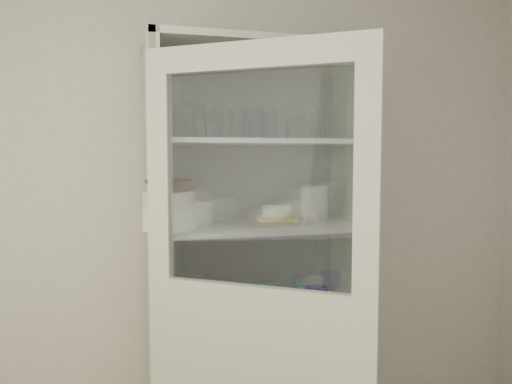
{
  "coord_description": "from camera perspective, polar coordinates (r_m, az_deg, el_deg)",
  "views": [
    {
      "loc": [
        -0.42,
        -0.98,
        1.59
      ],
      "look_at": [
        0.2,
        1.27,
        1.41
      ],
      "focal_mm": 35.0,
      "sensor_mm": 36.0,
      "label": 1
    }
  ],
  "objects": [
    {
      "name": "plate_stack_front",
      "position": [
        2.23,
        -9.87,
        -2.98
      ],
      "size": [
        0.24,
        0.24,
        0.1
      ],
      "primitive_type": "cylinder",
      "color": "white",
      "rests_on": "shelf_plates"
    },
    {
      "name": "tumbler_10",
      "position": [
        2.35,
        -0.7,
        7.75
      ],
      "size": [
        0.08,
        0.08,
        0.14
      ],
      "primitive_type": "cylinder",
      "rotation": [
        0.0,
        0.0,
        -0.06
      ],
      "color": "silver",
      "rests_on": "shelf_glass"
    },
    {
      "name": "pantry_cabinet",
      "position": [
        2.48,
        -0.39,
        -10.88
      ],
      "size": [
        1.0,
        0.45,
        2.1
      ],
      "color": "beige",
      "rests_on": "floor"
    },
    {
      "name": "wall_back",
      "position": [
        2.53,
        -5.73,
        -2.32
      ],
      "size": [
        3.6,
        0.02,
        2.6
      ],
      "primitive_type": "cube",
      "color": "beige",
      "rests_on": "ground"
    },
    {
      "name": "tumbler_1",
      "position": [
        2.13,
        -6.46,
        7.89
      ],
      "size": [
        0.08,
        0.08,
        0.13
      ],
      "primitive_type": "cylinder",
      "rotation": [
        0.0,
        0.0,
        -0.27
      ],
      "color": "silver",
      "rests_on": "shelf_glass"
    },
    {
      "name": "yellow_trivet",
      "position": [
        2.39,
        2.36,
        -3.0
      ],
      "size": [
        0.22,
        0.22,
        0.01
      ],
      "primitive_type": "cube",
      "rotation": [
        0.0,
        0.0,
        -0.22
      ],
      "color": "gold",
      "rests_on": "glass_platter"
    },
    {
      "name": "plate_stack_back",
      "position": [
        2.42,
        -7.46,
        -2.24
      ],
      "size": [
        0.22,
        0.22,
        0.11
      ],
      "primitive_type": "cylinder",
      "color": "white",
      "rests_on": "shelf_plates"
    },
    {
      "name": "tumbler_9",
      "position": [
        2.34,
        -0.52,
        7.67
      ],
      "size": [
        0.09,
        0.09,
        0.13
      ],
      "primitive_type": "cylinder",
      "rotation": [
        0.0,
        0.0,
        -0.43
      ],
      "color": "silver",
      "rests_on": "shelf_glass"
    },
    {
      "name": "white_ramekin",
      "position": [
        2.39,
        2.37,
        -2.12
      ],
      "size": [
        0.17,
        0.17,
        0.06
      ],
      "primitive_type": "cylinder",
      "rotation": [
        0.0,
        0.0,
        -0.2
      ],
      "color": "white",
      "rests_on": "yellow_trivet"
    },
    {
      "name": "tumbler_0",
      "position": [
        2.13,
        -7.75,
        8.03
      ],
      "size": [
        0.09,
        0.09,
        0.14
      ],
      "primitive_type": "cylinder",
      "rotation": [
        0.0,
        0.0,
        0.42
      ],
      "color": "silver",
      "rests_on": "shelf_glass"
    },
    {
      "name": "goblet_0",
      "position": [
        2.39,
        -4.56,
        7.87
      ],
      "size": [
        0.07,
        0.07,
        0.16
      ],
      "primitive_type": null,
      "color": "silver",
      "rests_on": "shelf_glass"
    },
    {
      "name": "tumbler_5",
      "position": [
        2.28,
        4.38,
        7.93
      ],
      "size": [
        0.1,
        0.1,
        0.15
      ],
      "primitive_type": "cylinder",
      "rotation": [
        0.0,
        0.0,
        0.36
      ],
      "color": "silver",
      "rests_on": "shelf_glass"
    },
    {
      "name": "tumbler_11",
      "position": [
        2.35,
        1.26,
        7.8
      ],
      "size": [
        0.09,
        0.09,
        0.15
      ],
      "primitive_type": "cylinder",
      "rotation": [
        0.0,
        0.0,
        0.34
      ],
      "color": "silver",
      "rests_on": "shelf_glass"
    },
    {
      "name": "tumbler_7",
      "position": [
        2.26,
        -10.1,
        7.92
      ],
      "size": [
        0.08,
        0.08,
        0.15
      ],
      "primitive_type": "cylinder",
      "rotation": [
        0.0,
        0.0,
        0.06
      ],
      "color": "silver",
      "rests_on": "shelf_glass"
    },
    {
      "name": "tumbler_6",
      "position": [
        2.32,
        7.09,
        7.76
      ],
      "size": [
        0.08,
        0.08,
        0.14
      ],
      "primitive_type": "cylinder",
      "rotation": [
        0.0,
        0.0,
        -0.07
      ],
      "color": "silver",
      "rests_on": "shelf_glass"
    },
    {
      "name": "tumbler_3",
      "position": [
        2.18,
        -0.17,
        8.0
      ],
      "size": [
        0.08,
        0.08,
        0.14
      ],
      "primitive_type": "cylinder",
      "rotation": [
        0.0,
        0.0,
        -0.1
      ],
      "color": "silver",
      "rests_on": "shelf_glass"
    },
    {
      "name": "mug_white",
      "position": [
        2.38,
        5.07,
        -12.37
      ],
      "size": [
        0.11,
        0.11,
        0.09
      ],
      "primitive_type": "imported",
      "rotation": [
        0.0,
        0.0,
        0.11
      ],
      "color": "white",
      "rests_on": "shelf_mugs"
    },
    {
      "name": "mug_teal",
      "position": [
        2.57,
        5.52,
        -11.12
      ],
      "size": [
        0.13,
        0.13,
        0.09
      ],
      "primitive_type": "imported",
      "rotation": [
        0.0,
        0.0,
        -0.39
      ],
      "color": "teal",
      "rests_on": "shelf_mugs"
    },
    {
      "name": "cupboard_door",
      "position": [
        1.97,
        -0.03,
        -17.09
      ],
      "size": [
        0.75,
        0.56,
        2.0
      ],
      "rotation": [
        0.0,
        0.0,
        -0.62
      ],
      "color": "beige",
      "rests_on": "floor"
    },
    {
      "name": "tumbler_13",
      "position": [
        2.34,
        5.12,
        7.57
      ],
      "size": [
        0.06,
        0.06,
        0.13
      ],
      "primitive_type": "cylinder",
      "color": "silver",
      "rests_on": "shelf_glass"
    },
    {
      "name": "tumbler_4",
      "position": [
        2.21,
        0.24,
        7.89
      ],
      "size": [
        0.07,
        0.07,
        0.14
      ],
      "primitive_type": "cylinder",
      "rotation": [
        0.0,
        0.0,
        0.05
      ],
      "color": "silver",
      "rests_on": "shelf_glass"
    },
    {
      "name": "tumbler_12",
      "position": [
        2.25,
        -3.46,
        7.96
      ],
      "size": [
        0.07,
        0.07,
        0.15
      ],
      "primitive_type": "cylinder",
      "color": "silver",
      "rests_on": "shelf_glass"
    },
    {
      "name": "white_canister",
      "position": [
        2.41,
        -9.99,
        -11.81
      ],
      "size": [
        0.11,
        0.11,
        0.13
      ],
      "primitive_type": "cylinder",
      "rotation": [
        0.0,
        0.0,
        0.02
      ],
      "color": "white",
      "rests_on": "shelf_mugs"
    },
    {
      "name": "mug_blue",
      "position": [
        2.48,
        6.88,
        -11.76
      ],
      "size": [
        0.13,
        0.13,
        0.09
      ],
      "primitive_type": "imported",
      "rotation": [
        0.0,
        0.0,
        0.17
      ],
      "color": "#0C0A90",
      "rests_on": "shelf_mugs"
    },
    {
      "name": "teal_jar",
      "position": [
        2.49,
        1.33,
        -11.52
      ],
      "size": [
        0.08,
        0.08,
        0.1
      ],
      "color": "teal",
      "rests_on": "shelf_mugs"
    },
    {
      "name": "tin_box",
      "position": [
        2.66,
        5.32,
        -20.22
      ],
      "size": [
        0.22,
        0.18,
        0.05
      ],
      "primitive_type": "cube",
      "rotation": [
        0.0,
        0.0,
        -0.35
      ],
      "color": "#9295A8",
      "rests_on": "shelf_bot"
    },
    {
      "name": "glass_platter",
      "position": [
        2.39,
        2.36,
        -3.38
      ],
      "size": [
        0.39,
        0.39,
        0.02
      ],
      "primitive_type": "cylinder",
      "rotation": [
        0.0,
        0.0,
        -0.13
      ],
      "color": "silver",
      "rests_on": "shelf_plates"
    },
    {
      "name": "tumbler_2",
      "position": [
        2.2,
        1.6,
        7.85
      ],
      "size": [
        0.07,
        0.07,
        0.13
      ],
      "primitive_type": "cylinder",
      "rotation": [
        0.0,
        0.0,
        -0.08
      ],
      "color": "silver",
      "rests_on": "shelf_glass"
    },
    {
      "name": "goblet_3",
      "position": [
        2.5,
        4.7,
        7.68
      ],
      "size": [
        0.07,
        0.07,
        0.16
      ],
      "primitive_type": null,
      "color": "silver",
      "rests_on": "shelf_glass"
    },
    {
      "name": "tumbler_8",
      "position": [
        2.25,
        -10.08,
        8.02
      ],
      "size": [
        0.1,
        0.1,
        0.16
      ],
      "primitive_type": "cylinder",
      "rotation": [
        0.0,
        0.0,
        0.37
      ],
      "color": "silver",
      "rests_on": "shelf_glass"
    },
    {
      "name": "cream_bowl",
      "position": [
        2.22,
        -9.9,
        -0.82
      ],
      "size": [
        0.27,
        0.27,
        0.07
      ],
      "primitive_type": "cylinder",
      "rotation": [
        0.0,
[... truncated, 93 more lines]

